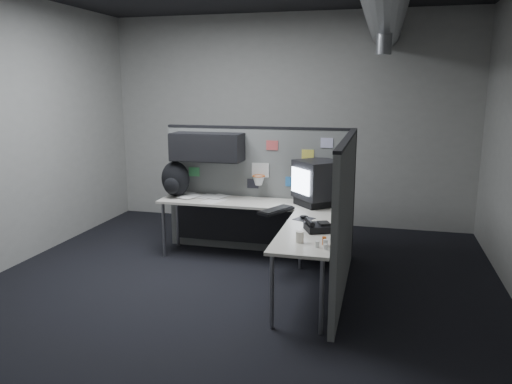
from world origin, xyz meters
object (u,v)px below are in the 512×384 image
(backpack, at_px, (175,180))
(desk, at_px, (265,218))
(monitor, at_px, (318,182))
(keyboard, at_px, (276,210))
(phone, at_px, (317,227))

(backpack, bearing_deg, desk, 2.18)
(desk, relative_size, monitor, 3.48)
(desk, height_order, keyboard, keyboard)
(desk, distance_m, keyboard, 0.26)
(keyboard, xyz_separation_m, phone, (0.54, -0.64, 0.02))
(phone, bearing_deg, keyboard, 116.77)
(keyboard, xyz_separation_m, backpack, (-1.43, 0.47, 0.20))
(desk, bearing_deg, backpack, 165.70)
(keyboard, height_order, backpack, backpack)
(monitor, relative_size, backpack, 1.45)
(desk, height_order, phone, phone)
(keyboard, bearing_deg, desk, 118.71)
(backpack, bearing_deg, phone, -12.85)
(monitor, bearing_deg, backpack, -177.52)
(desk, xyz_separation_m, backpack, (-1.26, 0.32, 0.34))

